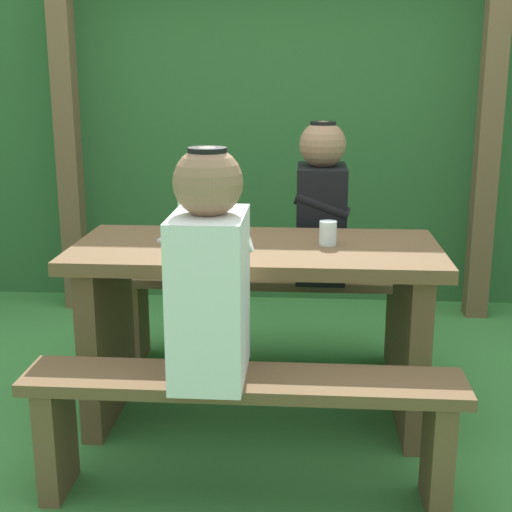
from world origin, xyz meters
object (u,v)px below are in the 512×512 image
object	(u,v)px
drinking_glass	(328,233)
cell_phone	(172,237)
bench_near	(243,411)
person_white_shirt	(210,274)
person_black_coat	(321,207)
bottle_left	(186,217)
picnic_table	(256,302)
bench_far	(265,300)

from	to	relation	value
drinking_glass	cell_phone	bearing A→B (deg)	174.14
bench_near	person_white_shirt	world-z (taller)	person_white_shirt
person_white_shirt	person_black_coat	world-z (taller)	same
bench_near	bottle_left	distance (m)	0.82
bench_near	person_black_coat	size ratio (longest dim) A/B	1.95
bench_near	person_black_coat	distance (m)	1.25
drinking_glass	bench_near	bearing A→B (deg)	-114.95
picnic_table	cell_phone	size ratio (longest dim) A/B	10.00
bench_near	bench_far	distance (m)	1.14
drinking_glass	bench_far	bearing A→B (deg)	116.37
picnic_table	cell_phone	distance (m)	0.42
picnic_table	person_white_shirt	xyz separation A→B (m)	(-0.10, -0.57, 0.27)
bench_near	cell_phone	xyz separation A→B (m)	(-0.34, 0.65, 0.42)
picnic_table	bench_far	distance (m)	0.60
person_black_coat	bottle_left	size ratio (longest dim) A/B	2.90
bottle_left	person_white_shirt	bearing A→B (deg)	-73.48
drinking_glass	cell_phone	world-z (taller)	drinking_glass
picnic_table	bench_far	world-z (taller)	picnic_table
bench_far	cell_phone	size ratio (longest dim) A/B	10.00
person_black_coat	drinking_glass	world-z (taller)	person_black_coat
picnic_table	bench_far	xyz separation A→B (m)	(0.00, 0.57, -0.18)
bench_near	cell_phone	bearing A→B (deg)	117.68
picnic_table	person_white_shirt	bearing A→B (deg)	-100.09
person_black_coat	bottle_left	distance (m)	0.77
person_black_coat	bottle_left	bearing A→B (deg)	-133.39
person_white_shirt	bottle_left	xyz separation A→B (m)	(-0.17, 0.57, 0.06)
bottle_left	picnic_table	bearing A→B (deg)	-1.67
bench_far	cell_phone	xyz separation A→B (m)	(-0.34, -0.49, 0.42)
bench_near	bench_far	bearing A→B (deg)	90.00
picnic_table	drinking_glass	distance (m)	0.39
person_white_shirt	cell_phone	size ratio (longest dim) A/B	5.14
drinking_glass	bottle_left	world-z (taller)	bottle_left
bench_near	bench_far	world-z (taller)	same
picnic_table	bench_far	bearing A→B (deg)	90.00
drinking_glass	cell_phone	xyz separation A→B (m)	(-0.61, 0.06, -0.04)
person_white_shirt	person_black_coat	bearing A→B (deg)	72.48
bench_near	drinking_glass	world-z (taller)	drinking_glass
bench_near	bottle_left	size ratio (longest dim) A/B	5.63
picnic_table	drinking_glass	world-z (taller)	drinking_glass
bench_far	bottle_left	size ratio (longest dim) A/B	5.63
bench_near	person_white_shirt	size ratio (longest dim) A/B	1.95
person_black_coat	drinking_glass	xyz separation A→B (m)	(0.02, -0.55, 0.00)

